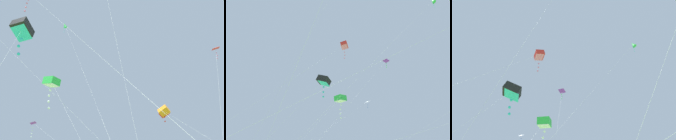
{
  "view_description": "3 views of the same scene",
  "coord_description": "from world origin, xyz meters",
  "views": [
    {
      "loc": [
        -7.07,
        -1.18,
        3.66
      ],
      "look_at": [
        6.32,
        15.12,
        14.22
      ],
      "focal_mm": 40.0,
      "sensor_mm": 36.0,
      "label": 1
    },
    {
      "loc": [
        20.88,
        4.51,
        2.72
      ],
      "look_at": [
        4.44,
        14.43,
        13.56
      ],
      "focal_mm": 35.0,
      "sensor_mm": 36.0,
      "label": 2
    },
    {
      "loc": [
        10.63,
        0.97,
        3.31
      ],
      "look_at": [
        5.27,
        11.88,
        12.64
      ],
      "focal_mm": 40.0,
      "sensor_mm": 36.0,
      "label": 3
    }
  ],
  "objects": [
    {
      "name": "kite_red_box_1",
      "position": [
        -1.4,
        19.04,
        21.91
      ],
      "size": [
        1.58,
        21.81,
        22.47
      ],
      "color": "silver",
      "rests_on": "ground"
    },
    {
      "name": "kite_black_box_9",
      "position": [
        -2.18,
        16.21,
        15.62
      ],
      "size": [
        6.42,
        12.31,
        16.44
      ],
      "color": "silver",
      "rests_on": "ground"
    },
    {
      "name": "kite_purple_delta_2",
      "position": [
        -3.84,
        29.66,
        23.78
      ],
      "size": [
        11.57,
        24.06,
        24.38
      ],
      "color": "silver",
      "rests_on": "ground"
    },
    {
      "name": "kite_white_delta_6",
      "position": [
        -11.24,
        30.28,
        18.22
      ],
      "size": [
        4.83,
        25.92,
        18.91
      ],
      "color": "silver",
      "rests_on": "ground"
    },
    {
      "name": "kite_green_box_4",
      "position": [
        1.13,
        16.75,
        12.03
      ],
      "size": [
        1.3,
        11.09,
        12.52
      ],
      "color": "silver",
      "rests_on": "ground"
    },
    {
      "name": "kite_green_diamond_7",
      "position": [
        7.96,
        29.12,
        28.18
      ],
      "size": [
        6.89,
        23.83,
        28.8
      ],
      "color": "silver",
      "rests_on": "ground"
    }
  ]
}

